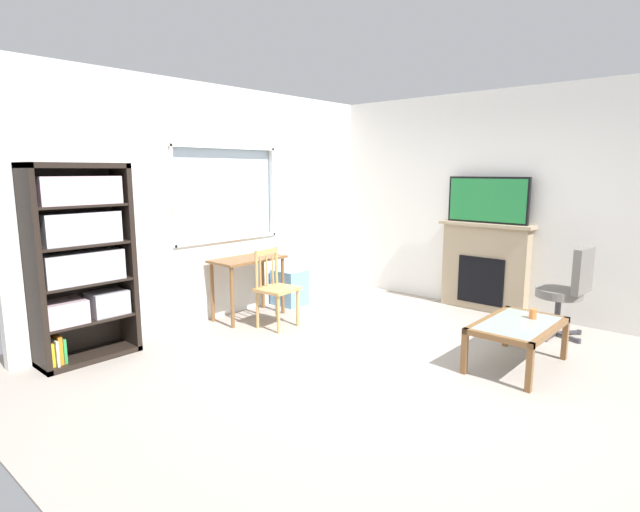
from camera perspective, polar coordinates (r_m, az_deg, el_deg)
The scene contains 12 objects.
ground at distance 4.80m, azimuth 8.59°, elevation -12.42°, with size 5.91×6.13×0.02m, color #9E9389.
wall_back_with_window at distance 6.23m, azimuth -11.32°, elevation 5.78°, with size 4.91×0.15×2.79m.
wall_right at distance 6.72m, azimuth 20.82°, elevation 5.72°, with size 0.12×5.33×2.79m, color silver.
bookshelf at distance 5.16m, azimuth -25.83°, elevation 0.10°, with size 0.90×0.38×1.87m.
desk_under_window at distance 6.13m, azimuth -8.26°, elevation -1.38°, with size 0.91×0.47×0.75m.
wooden_chair at distance 5.76m, azimuth -5.19°, elevation -3.63°, with size 0.46×0.44×0.90m.
plastic_drawer_unit at distance 6.74m, azimuth -3.48°, elevation -3.59°, with size 0.35×0.40×0.47m, color #72ADDB.
fireplace at distance 6.75m, azimuth 18.33°, elevation -1.17°, with size 0.26×1.20×1.14m.
tv at distance 6.63m, azimuth 18.67°, elevation 6.11°, with size 0.06×1.04×0.58m.
office_chair at distance 5.96m, azimuth 26.56°, elevation -3.28°, with size 0.57×0.58×1.00m.
coffee_table at distance 4.95m, azimuth 21.75°, elevation -7.77°, with size 1.01×0.62×0.42m.
sippy_cup at distance 5.12m, azimuth 23.23°, elevation -6.10°, with size 0.07×0.07×0.09m, color orange.
Camera 1 is at (-3.74, -2.40, 1.79)m, focal length 27.89 mm.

